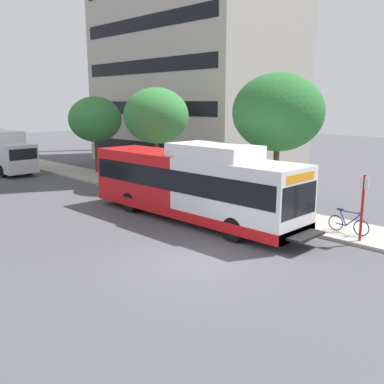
{
  "coord_description": "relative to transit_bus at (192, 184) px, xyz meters",
  "views": [
    {
      "loc": [
        -10.17,
        -9.91,
        5.43
      ],
      "look_at": [
        2.89,
        3.23,
        1.6
      ],
      "focal_mm": 40.57,
      "sensor_mm": 36.0,
      "label": 1
    }
  ],
  "objects": [
    {
      "name": "ground_plane",
      "position": [
        -3.78,
        3.85,
        -1.7
      ],
      "size": [
        120.0,
        120.0,
        0.0
      ],
      "primitive_type": "plane",
      "color": "#4C4C51"
    },
    {
      "name": "sidewalk_curb",
      "position": [
        3.22,
        1.85,
        -1.63
      ],
      "size": [
        3.0,
        56.0,
        0.14
      ],
      "primitive_type": "cube",
      "color": "#A8A399",
      "rests_on": "ground"
    },
    {
      "name": "transit_bus",
      "position": [
        0.0,
        0.0,
        0.0
      ],
      "size": [
        2.58,
        12.25,
        3.65
      ],
      "color": "white",
      "rests_on": "ground"
    },
    {
      "name": "bus_stop_sign_pole",
      "position": [
        2.13,
        -7.18,
        -0.05
      ],
      "size": [
        0.1,
        0.36,
        2.6
      ],
      "color": "red",
      "rests_on": "sidewalk_curb"
    },
    {
      "name": "bicycle_parked",
      "position": [
        2.75,
        -6.4,
        -1.14
      ],
      "size": [
        0.52,
        1.76,
        1.02
      ],
      "color": "black",
      "rests_on": "sidewalk_curb"
    },
    {
      "name": "street_tree_near_stop",
      "position": [
        3.98,
        -1.92,
        3.25
      ],
      "size": [
        4.42,
        4.42,
        6.71
      ],
      "color": "#4C3823",
      "rests_on": "sidewalk_curb"
    },
    {
      "name": "street_tree_mid_block",
      "position": [
        4.07,
        7.31,
        2.91
      ],
      "size": [
        4.13,
        4.13,
        6.24
      ],
      "color": "#4C3823",
      "rests_on": "sidewalk_curb"
    },
    {
      "name": "street_tree_far_block",
      "position": [
        4.4,
        14.89,
        2.47
      ],
      "size": [
        4.01,
        4.01,
        5.74
      ],
      "color": "#4C3823",
      "rests_on": "sidewalk_curb"
    },
    {
      "name": "box_truck_background",
      "position": [
        -0.56,
        20.41,
        0.04
      ],
      "size": [
        2.32,
        7.01,
        3.25
      ],
      "color": "silver",
      "rests_on": "ground"
    },
    {
      "name": "lattice_comm_tower",
      "position": [
        15.15,
        29.05,
        7.14
      ],
      "size": [
        1.1,
        1.1,
        26.78
      ],
      "color": "#B7B7BC",
      "rests_on": "ground"
    }
  ]
}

